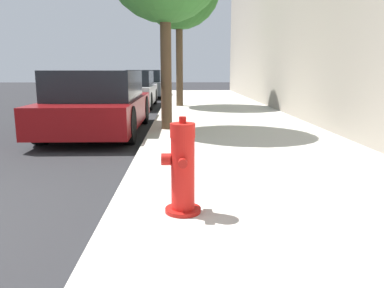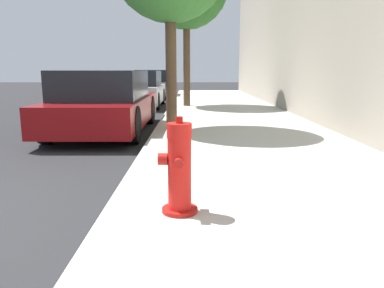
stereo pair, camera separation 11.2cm
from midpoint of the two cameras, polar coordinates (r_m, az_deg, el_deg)
name	(u,v)px [view 2 (the right image)]	position (r m, az deg, el deg)	size (l,w,h in m)	color
sidewalk_slab	(320,233)	(3.22, 19.90, -12.62)	(3.58, 40.00, 0.15)	#B7B2A8
fire_hydrant	(179,170)	(3.13, -1.03, -3.94)	(0.33, 0.33, 0.82)	#A91511
parked_car_near	(104,103)	(8.30, -12.84, 6.16)	(1.81, 4.31, 1.33)	maroon
parked_car_mid	(136,90)	(13.99, -8.23, 8.20)	(1.83, 3.82, 1.32)	#B7B7BC
parked_car_far	(153,84)	(18.81, -5.75, 9.04)	(1.75, 3.83, 1.35)	#4C5156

